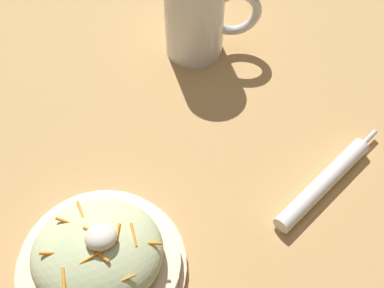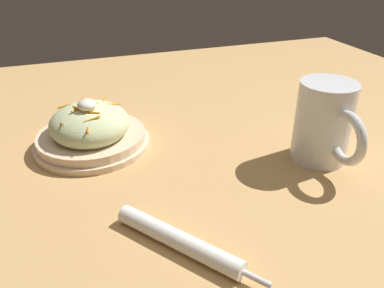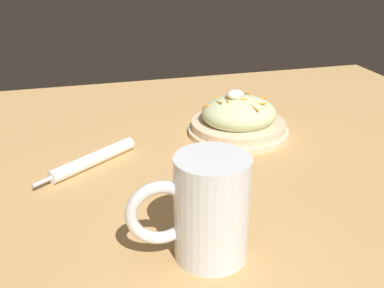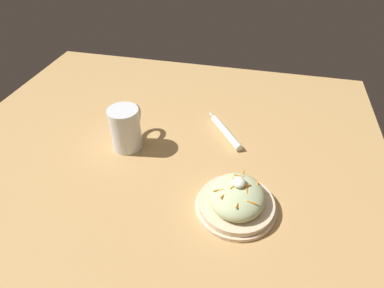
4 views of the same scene
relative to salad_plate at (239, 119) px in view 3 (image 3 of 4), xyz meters
The scene contains 4 objects.
ground_plane 0.29m from the salad_plate, 114.90° to the right, with size 1.43×1.43×0.00m, color tan.
salad_plate is the anchor object (origin of this frame).
beer_mug 0.42m from the salad_plate, 115.92° to the right, with size 0.16×0.10×0.14m.
napkin_roll 0.32m from the salad_plate, 166.85° to the right, with size 0.19×0.14×0.02m.
Camera 3 is at (-0.21, -0.58, 0.38)m, focal length 42.26 mm.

